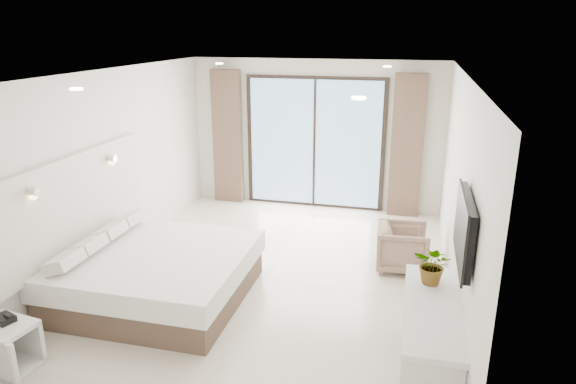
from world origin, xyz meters
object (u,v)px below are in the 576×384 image
Objects in this scene: nightstand at (8,346)px; console_desk at (431,324)px; bed at (156,274)px; armchair at (403,245)px.

nightstand is 0.35× the size of console_desk.
bed reaches higher than nightstand.
nightstand is 4.87m from armchair.
console_desk reaches higher than nightstand.
armchair is at bearing 98.04° from console_desk.
console_desk is 2.41× the size of armchair.
console_desk is (4.00, 0.87, 0.33)m from nightstand.
bed is 3.32m from armchair.
console_desk is (3.26, -0.75, 0.25)m from bed.
bed is at bearing 73.73° from nightstand.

